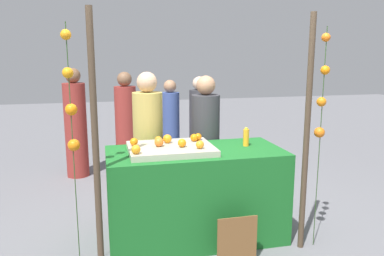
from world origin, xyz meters
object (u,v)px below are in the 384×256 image
Objects in this scene: stall_counter at (195,194)px; orange_1 at (198,137)px; vendor_left at (148,151)px; orange_0 at (182,143)px; vendor_right at (205,150)px; chalkboard_sign at (237,241)px; juice_bottle at (246,137)px.

stall_counter is 23.98× the size of orange_1.
orange_1 is at bearing -44.48° from vendor_left.
vendor_right is (0.43, 0.68, -0.27)m from orange_0.
vendor_left reaches higher than orange_0.
chalkboard_sign is (0.24, -0.60, -0.25)m from stall_counter.
stall_counter is at bearing -114.16° from vendor_right.
juice_bottle is (0.49, -0.13, -0.00)m from orange_1.
vendor_right is at bearing 65.84° from stall_counter.
stall_counter is 0.60m from orange_0.
juice_bottle is 1.09m from chalkboard_sign.
orange_0 reaches higher than chalkboard_sign.
chalkboard_sign is at bearing -116.22° from juice_bottle.
orange_1 is at bearing 165.27° from juice_bottle.
stall_counter is 3.78× the size of chalkboard_sign.
chalkboard_sign is (0.16, -0.79, -0.81)m from orange_1.
vendor_right is (0.20, 0.43, -0.27)m from orange_1.
juice_bottle is 0.42× the size of chalkboard_sign.
orange_1 is 0.71m from vendor_left.
vendor_left reaches higher than chalkboard_sign.
chalkboard_sign is 0.28× the size of vendor_right.
orange_1 is (0.23, 0.26, -0.00)m from orange_0.
orange_0 is 0.85m from vendor_right.
chalkboard_sign is (-0.32, -0.66, -0.81)m from juice_bottle.
juice_bottle reaches higher than orange_0.
juice_bottle is at bearing -62.49° from vendor_right.
vendor_right is (0.04, 1.21, 0.55)m from chalkboard_sign.
juice_bottle is (0.72, 0.13, -0.01)m from orange_0.
orange_0 is at bearing -131.54° from orange_1.
orange_0 is 0.05× the size of vendor_left.
vendor_left is at bearing 176.81° from vendor_right.
stall_counter is at bearing 111.49° from chalkboard_sign.
juice_bottle is at bearing 63.78° from chalkboard_sign.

